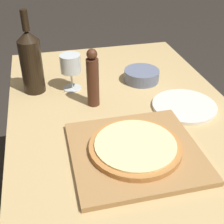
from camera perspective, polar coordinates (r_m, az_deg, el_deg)
dining_table at (r=1.13m, az=4.11°, el=-7.85°), size 0.86×1.62×0.76m
cutting_board at (r=0.99m, az=4.23°, el=-7.22°), size 0.40×0.38×0.02m
pizza at (r=0.97m, az=4.28°, el=-6.31°), size 0.29×0.29×0.02m
wine_bottle at (r=1.31m, az=-14.60°, el=9.00°), size 0.09×0.09×0.34m
pepper_mill at (r=1.18m, az=-3.53°, el=6.02°), size 0.05×0.05×0.23m
wine_glass at (r=1.30m, az=-7.59°, el=8.53°), size 0.09×0.09×0.15m
small_bowl at (r=1.40m, az=5.43°, el=6.66°), size 0.15×0.15×0.05m
dinner_plate at (r=1.24m, az=13.07°, el=1.08°), size 0.25×0.25×0.01m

